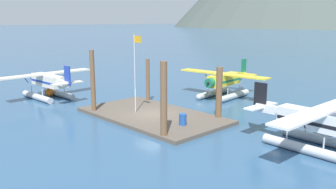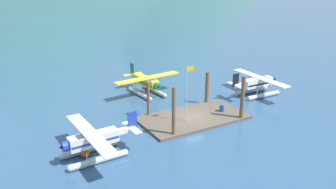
{
  "view_description": "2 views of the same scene",
  "coord_description": "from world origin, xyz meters",
  "px_view_note": "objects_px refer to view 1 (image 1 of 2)",
  "views": [
    {
      "loc": [
        22.35,
        -19.38,
        8.21
      ],
      "look_at": [
        -1.56,
        3.35,
        1.28
      ],
      "focal_mm": 37.89,
      "sensor_mm": 36.0,
      "label": 1
    },
    {
      "loc": [
        -22.04,
        -32.11,
        16.79
      ],
      "look_at": [
        -1.83,
        2.88,
        2.59
      ],
      "focal_mm": 36.79,
      "sensor_mm": 36.0,
      "label": 2
    }
  ],
  "objects_px": {
    "mooring_buoy": "(50,92)",
    "seaplane_cream_port_aft": "(47,84)",
    "fuel_drum": "(183,119)",
    "seaplane_yellow_bow_centre": "(224,83)",
    "flagpole": "(135,65)",
    "seaplane_white_stbd_fwd": "(315,126)"
  },
  "relations": [
    {
      "from": "fuel_drum",
      "to": "seaplane_white_stbd_fwd",
      "type": "distance_m",
      "value": 9.46
    },
    {
      "from": "seaplane_yellow_bow_centre",
      "to": "seaplane_cream_port_aft",
      "type": "xyz_separation_m",
      "value": [
        -12.73,
        -13.97,
        0.0
      ]
    },
    {
      "from": "seaplane_yellow_bow_centre",
      "to": "seaplane_cream_port_aft",
      "type": "height_order",
      "value": "same"
    },
    {
      "from": "seaplane_yellow_bow_centre",
      "to": "fuel_drum",
      "type": "bearing_deg",
      "value": -66.79
    },
    {
      "from": "fuel_drum",
      "to": "mooring_buoy",
      "type": "distance_m",
      "value": 18.43
    },
    {
      "from": "seaplane_yellow_bow_centre",
      "to": "seaplane_white_stbd_fwd",
      "type": "height_order",
      "value": "same"
    },
    {
      "from": "seaplane_cream_port_aft",
      "to": "flagpole",
      "type": "bearing_deg",
      "value": 10.94
    },
    {
      "from": "flagpole",
      "to": "seaplane_cream_port_aft",
      "type": "distance_m",
      "value": 12.75
    },
    {
      "from": "mooring_buoy",
      "to": "seaplane_cream_port_aft",
      "type": "distance_m",
      "value": 1.43
    },
    {
      "from": "seaplane_yellow_bow_centre",
      "to": "seaplane_white_stbd_fwd",
      "type": "distance_m",
      "value": 16.14
    },
    {
      "from": "fuel_drum",
      "to": "seaplane_cream_port_aft",
      "type": "relative_size",
      "value": 0.08
    },
    {
      "from": "seaplane_yellow_bow_centre",
      "to": "seaplane_cream_port_aft",
      "type": "distance_m",
      "value": 18.9
    },
    {
      "from": "mooring_buoy",
      "to": "seaplane_white_stbd_fwd",
      "type": "distance_m",
      "value": 27.74
    },
    {
      "from": "mooring_buoy",
      "to": "seaplane_cream_port_aft",
      "type": "bearing_deg",
      "value": -36.32
    },
    {
      "from": "flagpole",
      "to": "fuel_drum",
      "type": "height_order",
      "value": "flagpole"
    },
    {
      "from": "flagpole",
      "to": "mooring_buoy",
      "type": "bearing_deg",
      "value": -171.9
    },
    {
      "from": "fuel_drum",
      "to": "seaplane_cream_port_aft",
      "type": "xyz_separation_m",
      "value": [
        -17.6,
        -2.6,
        0.84
      ]
    },
    {
      "from": "fuel_drum",
      "to": "mooring_buoy",
      "type": "xyz_separation_m",
      "value": [
        -18.31,
        -2.08,
        -0.29
      ]
    },
    {
      "from": "seaplane_cream_port_aft",
      "to": "mooring_buoy",
      "type": "bearing_deg",
      "value": 143.68
    },
    {
      "from": "flagpole",
      "to": "seaplane_yellow_bow_centre",
      "type": "xyz_separation_m",
      "value": [
        0.54,
        11.61,
        -2.9
      ]
    },
    {
      "from": "flagpole",
      "to": "seaplane_cream_port_aft",
      "type": "bearing_deg",
      "value": -169.06
    },
    {
      "from": "seaplane_white_stbd_fwd",
      "to": "seaplane_cream_port_aft",
      "type": "distance_m",
      "value": 27.12
    }
  ]
}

